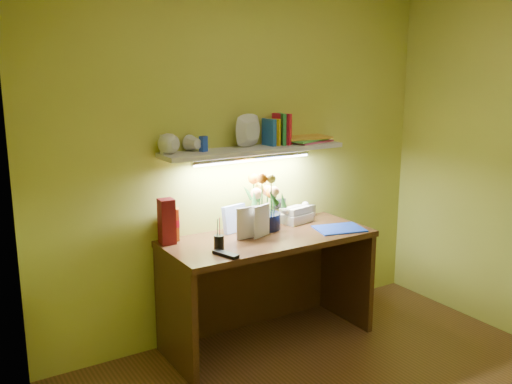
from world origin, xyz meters
TOP-DOWN VIEW (x-y plane):
  - desk at (0.00, 1.20)m, footprint 1.40×0.60m
  - flower_bouquet at (0.07, 1.35)m, footprint 0.30×0.30m
  - telephone at (0.35, 1.38)m, footprint 0.25×0.21m
  - desk_clock at (0.53, 1.45)m, footprint 0.09×0.06m
  - whisky_bottle at (-0.57, 1.44)m, footprint 0.10×0.10m
  - whisky_box at (-0.63, 1.40)m, footprint 0.10×0.10m
  - pen_cup at (-0.41, 1.12)m, footprint 0.07×0.07m
  - art_card at (-0.14, 1.40)m, footprint 0.19×0.08m
  - tv_remote at (-0.43, 1.00)m, footprint 0.10×0.18m
  - blue_folder at (0.49, 1.07)m, footprint 0.37×0.31m
  - desk_book_a at (-0.23, 1.22)m, footprint 0.16×0.02m
  - desk_book_b at (-0.12, 1.18)m, footprint 0.15×0.07m
  - wall_shelf at (0.02, 1.39)m, footprint 1.30×0.33m

SIDE VIEW (x-z plane):
  - desk at x=0.00m, z-range 0.00..0.75m
  - blue_folder at x=0.49m, z-range 0.75..0.76m
  - tv_remote at x=-0.43m, z-range 0.75..0.77m
  - desk_clock at x=0.53m, z-range 0.75..0.83m
  - telephone at x=0.35m, z-range 0.75..0.88m
  - pen_cup at x=-0.41m, z-range 0.75..0.90m
  - art_card at x=-0.14m, z-range 0.75..0.93m
  - desk_book_a at x=-0.23m, z-range 0.75..0.96m
  - desk_book_b at x=-0.12m, z-range 0.75..0.96m
  - whisky_bottle at x=-0.57m, z-range 0.75..1.02m
  - whisky_box at x=-0.63m, z-range 0.75..1.04m
  - flower_bouquet at x=0.07m, z-range 0.75..1.13m
  - wall_shelf at x=0.02m, z-range 1.22..1.46m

